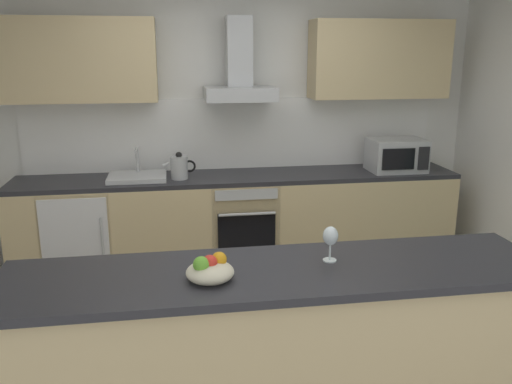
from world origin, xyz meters
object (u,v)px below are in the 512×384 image
Objects in this scene: refrigerator at (81,234)px; range_hood at (239,74)px; wine_glass at (330,237)px; microwave at (396,155)px; fruit_bowl at (210,270)px; sink at (137,176)px; kettle at (179,167)px; oven at (242,222)px.

refrigerator is 1.18× the size of range_hood.
refrigerator is at bearing 125.07° from wine_glass.
wine_glass is (-1.31, -2.22, 0.05)m from microwave.
range_hood is at bearing 79.52° from fruit_bowl.
microwave reaches higher than sink.
kettle reaches higher than refrigerator.
microwave is (1.44, -0.03, 0.59)m from oven.
oven is 2.77× the size of kettle.
fruit_bowl is at bearing -87.74° from kettle.
kettle is 2.32m from wine_glass.
kettle is at bearing -6.96° from sink.
oven reaches higher than refrigerator.
fruit_bowl is (-0.60, -0.13, -0.08)m from wine_glass.
refrigerator is (-1.44, -0.00, -0.03)m from oven.
sink is 2.81× the size of wine_glass.
kettle is at bearing -179.83° from microwave.
kettle is at bearing -176.53° from oven.
range_hood is at bearing 90.00° from oven.
kettle is (0.37, -0.04, 0.08)m from sink.
sink is (-2.37, 0.04, -0.12)m from microwave.
oven is at bearing 3.47° from kettle.
wine_glass reaches higher than fruit_bowl.
oven is 1.33m from range_hood.
range_hood is (0.92, 0.12, 0.86)m from sink.
range_hood is at bearing 173.78° from microwave.
sink reaches higher than wine_glass.
kettle is at bearing 92.26° from fruit_bowl.
oven is 0.78m from kettle.
microwave reaches higher than fruit_bowl.
kettle is 1.31× the size of fruit_bowl.
sink is 0.38m from kettle.
sink is (-0.92, 0.01, 0.47)m from oven.
oven is 1.56m from microwave.
wine_glass reaches higher than oven.
refrigerator is 1.70× the size of microwave.
fruit_bowl is (0.97, -2.37, 0.60)m from refrigerator.
refrigerator is 0.72m from sink.
microwave is 3.02m from fruit_bowl.
sink is at bearing 173.04° from kettle.
range_hood reaches higher than oven.
microwave is at bearing -0.50° from refrigerator.
range_hood is (1.44, 0.13, 1.36)m from refrigerator.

